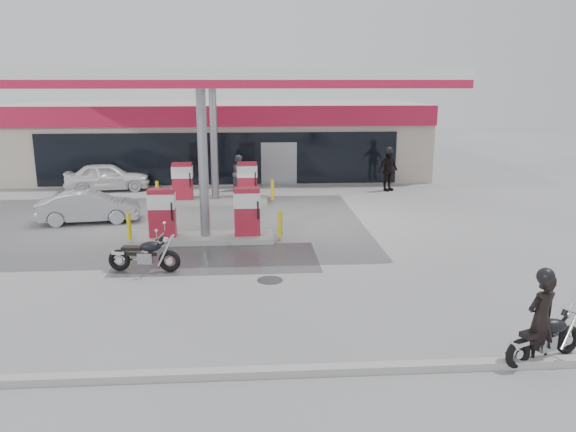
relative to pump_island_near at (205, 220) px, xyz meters
name	(u,v)px	position (x,y,z in m)	size (l,w,h in m)	color
ground	(201,259)	(0.00, -2.00, -0.71)	(90.00, 90.00, 0.00)	gray
wet_patch	(218,259)	(0.50, -2.00, -0.71)	(6.00, 3.00, 0.00)	#4C4C4F
drain_cover	(270,280)	(2.00, -4.00, -0.71)	(0.70, 0.70, 0.01)	#38383A
kerb	(170,375)	(0.00, -9.00, -0.64)	(28.00, 0.25, 0.15)	gray
store_building	(222,139)	(0.01, 13.94, 1.30)	(22.00, 8.22, 4.00)	#ABA290
canopy	(207,79)	(0.00, 3.00, 4.56)	(16.00, 10.02, 5.51)	silver
pump_island_near	(205,220)	(0.00, 0.00, 0.00)	(5.14, 1.30, 1.78)	#9E9E99
pump_island_far	(215,187)	(0.00, 6.00, 0.00)	(5.14, 1.30, 1.78)	#9E9E99
main_motorcycle	(545,339)	(7.06, -8.78, -0.27)	(1.84, 0.96, 0.99)	black
biker_main	(541,319)	(6.88, -8.86, 0.18)	(0.65, 0.43, 1.78)	black
parked_motorcycle	(145,255)	(-1.45, -3.00, -0.24)	(2.06, 0.79, 1.06)	black
sedan_white	(108,177)	(-5.37, 9.20, -0.03)	(1.60, 3.98, 1.36)	white
attendant	(239,173)	(1.01, 8.80, 0.16)	(0.84, 0.66, 1.73)	#5C5B60
hatchback_silver	(89,207)	(-4.55, 2.83, -0.11)	(1.27, 3.65, 1.20)	#A0A3A8
parked_car_left	(52,172)	(-8.83, 11.65, -0.14)	(1.58, 3.90, 1.13)	gray
biker_walking	(388,170)	(8.18, 8.20, 0.29)	(1.17, 0.49, 2.00)	black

